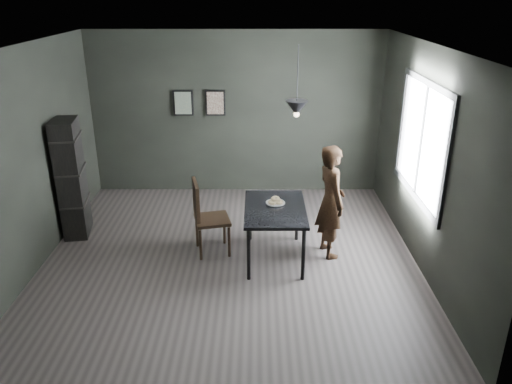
{
  "coord_description": "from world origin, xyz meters",
  "views": [
    {
      "loc": [
        0.37,
        -5.97,
        3.42
      ],
      "look_at": [
        0.35,
        0.05,
        0.95
      ],
      "focal_mm": 35.0,
      "sensor_mm": 36.0,
      "label": 1
    }
  ],
  "objects_px": {
    "white_plate": "(275,203)",
    "woman": "(331,201)",
    "shelf_unit": "(71,179)",
    "cafe_table": "(275,213)",
    "pendant_lamp": "(297,108)",
    "wood_chair": "(205,213)"
  },
  "relations": [
    {
      "from": "woman",
      "to": "wood_chair",
      "type": "bearing_deg",
      "value": 75.29
    },
    {
      "from": "woman",
      "to": "pendant_lamp",
      "type": "relative_size",
      "value": 1.81
    },
    {
      "from": "white_plate",
      "to": "woman",
      "type": "relative_size",
      "value": 0.15
    },
    {
      "from": "cafe_table",
      "to": "woman",
      "type": "distance_m",
      "value": 0.77
    },
    {
      "from": "woman",
      "to": "shelf_unit",
      "type": "bearing_deg",
      "value": 66.64
    },
    {
      "from": "cafe_table",
      "to": "shelf_unit",
      "type": "bearing_deg",
      "value": 165.6
    },
    {
      "from": "white_plate",
      "to": "pendant_lamp",
      "type": "relative_size",
      "value": 0.27
    },
    {
      "from": "white_plate",
      "to": "pendant_lamp",
      "type": "height_order",
      "value": "pendant_lamp"
    },
    {
      "from": "woman",
      "to": "shelf_unit",
      "type": "height_order",
      "value": "shelf_unit"
    },
    {
      "from": "wood_chair",
      "to": "pendant_lamp",
      "type": "height_order",
      "value": "pendant_lamp"
    },
    {
      "from": "shelf_unit",
      "to": "pendant_lamp",
      "type": "height_order",
      "value": "pendant_lamp"
    },
    {
      "from": "shelf_unit",
      "to": "wood_chair",
      "type": "bearing_deg",
      "value": -25.91
    },
    {
      "from": "cafe_table",
      "to": "pendant_lamp",
      "type": "xyz_separation_m",
      "value": [
        0.25,
        0.1,
        1.38
      ]
    },
    {
      "from": "cafe_table",
      "to": "wood_chair",
      "type": "bearing_deg",
      "value": 170.33
    },
    {
      "from": "cafe_table",
      "to": "pendant_lamp",
      "type": "distance_m",
      "value": 1.41
    },
    {
      "from": "white_plate",
      "to": "wood_chair",
      "type": "relative_size",
      "value": 0.22
    },
    {
      "from": "cafe_table",
      "to": "white_plate",
      "type": "height_order",
      "value": "white_plate"
    },
    {
      "from": "white_plate",
      "to": "pendant_lamp",
      "type": "bearing_deg",
      "value": -6.13
    },
    {
      "from": "cafe_table",
      "to": "woman",
      "type": "height_order",
      "value": "woman"
    },
    {
      "from": "cafe_table",
      "to": "shelf_unit",
      "type": "distance_m",
      "value": 3.02
    },
    {
      "from": "cafe_table",
      "to": "wood_chair",
      "type": "height_order",
      "value": "wood_chair"
    },
    {
      "from": "woman",
      "to": "shelf_unit",
      "type": "xyz_separation_m",
      "value": [
        -3.67,
        0.61,
        0.09
      ]
    }
  ]
}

